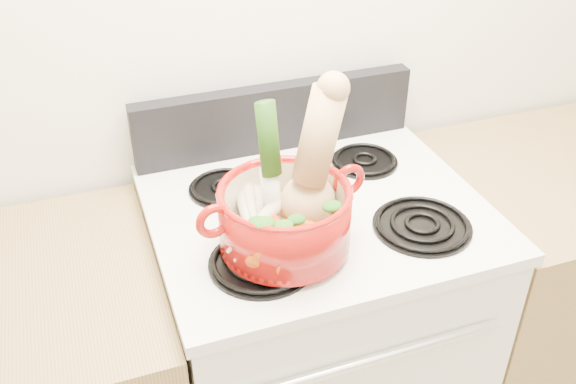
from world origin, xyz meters
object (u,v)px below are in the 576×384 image
object	(u,v)px
squash	(309,160)
leek	(271,165)
stove_body	(313,349)
dutch_oven	(285,218)

from	to	relation	value
squash	leek	xyz separation A→B (m)	(-0.07, 0.03, -0.01)
stove_body	dutch_oven	size ratio (longest dim) A/B	3.34
stove_body	leek	xyz separation A→B (m)	(-0.14, -0.08, 0.68)
stove_body	squash	distance (m)	0.70
squash	leek	size ratio (longest dim) A/B	1.08
leek	squash	bearing A→B (deg)	-26.98
dutch_oven	leek	distance (m)	0.11
dutch_oven	stove_body	bearing A→B (deg)	37.29
stove_body	leek	size ratio (longest dim) A/B	3.20
stove_body	dutch_oven	bearing A→B (deg)	-134.39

